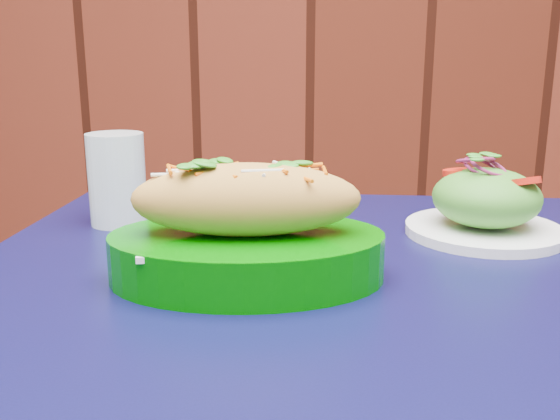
{
  "coord_description": "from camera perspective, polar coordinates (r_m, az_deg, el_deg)",
  "views": [
    {
      "loc": [
        0.04,
        0.81,
        0.98
      ],
      "look_at": [
        -0.0,
        1.45,
        0.81
      ],
      "focal_mm": 40.0,
      "sensor_mm": 36.0,
      "label": 1
    }
  ],
  "objects": [
    {
      "name": "salad_plate",
      "position": [
        0.82,
        18.29,
        0.46
      ],
      "size": [
        0.19,
        0.19,
        0.1
      ],
      "rotation": [
        0.0,
        0.0,
        -0.13
      ],
      "color": "white",
      "rests_on": "cafe_table"
    },
    {
      "name": "water_glass",
      "position": [
        0.85,
        -14.68,
        2.74
      ],
      "size": [
        0.07,
        0.07,
        0.12
      ],
      "primitive_type": "cylinder",
      "color": "silver",
      "rests_on": "cafe_table"
    },
    {
      "name": "banh_mi_basket",
      "position": [
        0.62,
        -3.06,
        -2.09
      ],
      "size": [
        0.29,
        0.21,
        0.13
      ],
      "rotation": [
        0.0,
        0.0,
        0.09
      ],
      "color": "#006300",
      "rests_on": "cafe_table"
    },
    {
      "name": "cafe_table",
      "position": [
        0.66,
        4.62,
        -13.82
      ],
      "size": [
        0.81,
        0.81,
        0.75
      ],
      "rotation": [
        0.0,
        0.0,
        -0.02
      ],
      "color": "black",
      "rests_on": "ground"
    }
  ]
}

